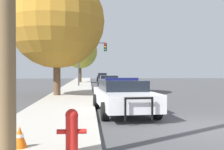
# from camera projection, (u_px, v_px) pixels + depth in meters

# --- Properties ---
(ground_plane) EXTENTS (110.00, 110.00, 0.00)m
(ground_plane) POSITION_uv_depth(u_px,v_px,m) (216.00, 128.00, 8.58)
(ground_plane) COLOR #474749
(sidewalk_left) EXTENTS (3.00, 110.00, 0.13)m
(sidewalk_left) POSITION_uv_depth(u_px,v_px,m) (47.00, 129.00, 8.17)
(sidewalk_left) COLOR #ADA89E
(sidewalk_left) RESTS_ON ground_plane
(police_car) EXTENTS (2.40, 5.38, 1.46)m
(police_car) POSITION_uv_depth(u_px,v_px,m) (123.00, 95.00, 11.57)
(police_car) COLOR white
(police_car) RESTS_ON ground_plane
(fire_hydrant) EXTENTS (0.58, 0.26, 0.88)m
(fire_hydrant) POSITION_uv_depth(u_px,v_px,m) (72.00, 130.00, 5.50)
(fire_hydrant) COLOR red
(fire_hydrant) RESTS_ON sidewalk_left
(traffic_light) EXTENTS (3.12, 0.35, 4.79)m
(traffic_light) POSITION_uv_depth(u_px,v_px,m) (90.00, 55.00, 30.31)
(traffic_light) COLOR #424247
(traffic_light) RESTS_ON sidewalk_left
(car_background_distant) EXTENTS (2.07, 4.38, 1.36)m
(car_background_distant) POSITION_uv_depth(u_px,v_px,m) (102.00, 77.00, 47.70)
(car_background_distant) COLOR black
(car_background_distant) RESTS_ON ground_plane
(car_background_midblock) EXTENTS (2.04, 4.38, 1.28)m
(car_background_midblock) POSITION_uv_depth(u_px,v_px,m) (109.00, 82.00, 27.09)
(car_background_midblock) COLOR #333856
(car_background_midblock) RESTS_ON ground_plane
(tree_sidewalk_near) EXTENTS (6.36, 6.36, 8.15)m
(tree_sidewalk_near) POSITION_uv_depth(u_px,v_px,m) (57.00, 21.00, 18.63)
(tree_sidewalk_near) COLOR brown
(tree_sidewalk_near) RESTS_ON sidewalk_left
(tree_sidewalk_far) EXTENTS (4.74, 4.74, 6.69)m
(tree_sidewalk_far) POSITION_uv_depth(u_px,v_px,m) (80.00, 51.00, 38.99)
(tree_sidewalk_far) COLOR #4C3823
(tree_sidewalk_far) RESTS_ON sidewalk_left
(traffic_cone) EXTENTS (0.32, 0.32, 0.46)m
(traffic_cone) POSITION_uv_depth(u_px,v_px,m) (20.00, 137.00, 5.93)
(traffic_cone) COLOR orange
(traffic_cone) RESTS_ON sidewalk_left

